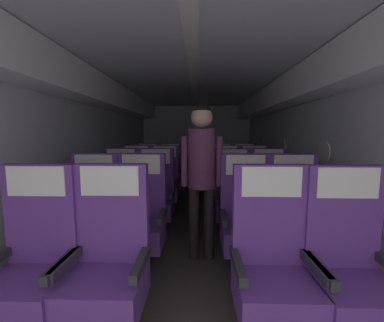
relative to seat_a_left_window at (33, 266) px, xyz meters
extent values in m
cube|color=#3D3833|center=(1.02, 2.08, -0.48)|extent=(3.35, 7.34, 0.02)
cube|color=silver|center=(-0.56, 2.08, 0.60)|extent=(0.08, 6.94, 2.15)
cube|color=silver|center=(2.59, 2.08, 0.60)|extent=(0.08, 6.94, 2.15)
cube|color=silver|center=(1.02, 2.08, 1.68)|extent=(3.23, 6.94, 0.06)
cube|color=#B6BBBB|center=(1.02, 5.57, 0.60)|extent=(3.23, 0.06, 2.15)
cube|color=white|center=(-0.34, 2.08, 1.46)|extent=(0.36, 6.66, 0.36)
cube|color=white|center=(2.37, 2.08, 1.46)|extent=(0.36, 6.66, 0.36)
cube|color=white|center=(1.02, 2.08, 1.64)|extent=(0.12, 6.24, 0.02)
cylinder|color=white|center=(2.55, 1.38, 0.65)|extent=(0.01, 0.26, 0.26)
cylinder|color=white|center=(2.55, 2.77, 0.65)|extent=(0.01, 0.26, 0.26)
cylinder|color=white|center=(2.55, 4.16, 0.65)|extent=(0.01, 0.26, 0.26)
cube|color=#5B3384|center=(0.00, -0.06, -0.14)|extent=(0.49, 0.46, 0.22)
cube|color=#5B3384|center=(0.00, 0.13, 0.32)|extent=(0.49, 0.08, 0.69)
cube|color=#28282D|center=(0.23, -0.06, 0.06)|extent=(0.05, 0.39, 0.06)
cube|color=silver|center=(0.00, 0.08, 0.55)|extent=(0.39, 0.01, 0.20)
cube|color=#5B3384|center=(0.49, -0.04, -0.14)|extent=(0.49, 0.46, 0.22)
cube|color=#5B3384|center=(0.49, 0.15, 0.32)|extent=(0.49, 0.08, 0.69)
cube|color=#28282D|center=(0.72, -0.04, 0.06)|extent=(0.05, 0.39, 0.06)
cube|color=#28282D|center=(0.25, -0.04, 0.06)|extent=(0.05, 0.39, 0.06)
cube|color=silver|center=(0.49, 0.11, 0.55)|extent=(0.39, 0.01, 0.20)
cube|color=#5B3384|center=(2.04, -0.06, -0.14)|extent=(0.49, 0.46, 0.22)
cube|color=#5B3384|center=(2.04, 0.13, 0.32)|extent=(0.49, 0.08, 0.69)
cube|color=#28282D|center=(1.81, -0.06, 0.06)|extent=(0.05, 0.39, 0.06)
cube|color=silver|center=(2.04, 0.08, 0.55)|extent=(0.39, 0.01, 0.20)
cube|color=#5B3384|center=(1.56, -0.04, -0.14)|extent=(0.49, 0.46, 0.22)
cube|color=#5B3384|center=(1.56, 0.15, 0.32)|extent=(0.49, 0.08, 0.69)
cube|color=#28282D|center=(1.79, -0.04, 0.06)|extent=(0.05, 0.39, 0.06)
cube|color=#28282D|center=(1.33, -0.04, 0.06)|extent=(0.05, 0.39, 0.06)
cube|color=silver|center=(1.56, 0.10, 0.55)|extent=(0.39, 0.01, 0.20)
cube|color=#38383D|center=(0.00, 0.82, -0.36)|extent=(0.18, 0.17, 0.22)
cube|color=#5B3384|center=(0.00, 0.82, -0.14)|extent=(0.49, 0.46, 0.22)
cube|color=#5B3384|center=(0.00, 1.01, 0.32)|extent=(0.49, 0.08, 0.69)
cube|color=#28282D|center=(0.24, 0.82, 0.06)|extent=(0.05, 0.39, 0.06)
cube|color=#28282D|center=(-0.23, 0.82, 0.06)|extent=(0.05, 0.39, 0.06)
cube|color=silver|center=(0.00, 0.96, 0.55)|extent=(0.39, 0.01, 0.20)
cube|color=#38383D|center=(0.49, 0.83, -0.36)|extent=(0.18, 0.17, 0.22)
cube|color=#5B3384|center=(0.49, 0.83, -0.14)|extent=(0.49, 0.46, 0.22)
cube|color=#5B3384|center=(0.49, 1.02, 0.32)|extent=(0.49, 0.08, 0.69)
cube|color=#28282D|center=(0.72, 0.83, 0.06)|extent=(0.05, 0.39, 0.06)
cube|color=#28282D|center=(0.26, 0.83, 0.06)|extent=(0.05, 0.39, 0.06)
cube|color=silver|center=(0.49, 0.98, 0.55)|extent=(0.39, 0.01, 0.20)
cube|color=#38383D|center=(2.04, 0.81, -0.36)|extent=(0.18, 0.17, 0.22)
cube|color=#5B3384|center=(2.04, 0.81, -0.14)|extent=(0.49, 0.46, 0.22)
cube|color=#5B3384|center=(2.04, 1.00, 0.32)|extent=(0.49, 0.08, 0.69)
cube|color=#28282D|center=(2.27, 0.81, 0.06)|extent=(0.05, 0.39, 0.06)
cube|color=#28282D|center=(1.80, 0.81, 0.06)|extent=(0.05, 0.39, 0.06)
cube|color=silver|center=(2.04, 0.96, 0.55)|extent=(0.39, 0.01, 0.20)
cube|color=#38383D|center=(1.55, 0.81, -0.36)|extent=(0.18, 0.17, 0.22)
cube|color=#5B3384|center=(1.55, 0.81, -0.14)|extent=(0.49, 0.46, 0.22)
cube|color=#5B3384|center=(1.55, 1.00, 0.32)|extent=(0.49, 0.08, 0.69)
cube|color=#28282D|center=(1.79, 0.81, 0.06)|extent=(0.05, 0.39, 0.06)
cube|color=#28282D|center=(1.32, 0.81, 0.06)|extent=(0.05, 0.39, 0.06)
cube|color=silver|center=(1.55, 0.95, 0.55)|extent=(0.39, 0.01, 0.20)
cube|color=#38383D|center=(0.00, 1.70, -0.36)|extent=(0.18, 0.17, 0.22)
cube|color=#5B3384|center=(0.00, 1.70, -0.14)|extent=(0.49, 0.46, 0.22)
cube|color=#5B3384|center=(0.00, 1.89, 0.32)|extent=(0.49, 0.08, 0.69)
cube|color=#28282D|center=(0.23, 1.70, 0.06)|extent=(0.05, 0.39, 0.06)
cube|color=#28282D|center=(-0.23, 1.70, 0.06)|extent=(0.05, 0.39, 0.06)
cube|color=silver|center=(0.00, 1.85, 0.55)|extent=(0.39, 0.01, 0.20)
cube|color=#38383D|center=(0.49, 1.69, -0.36)|extent=(0.18, 0.17, 0.22)
cube|color=#5B3384|center=(0.49, 1.69, -0.14)|extent=(0.49, 0.46, 0.22)
cube|color=#5B3384|center=(0.49, 1.87, 0.32)|extent=(0.49, 0.08, 0.69)
cube|color=#28282D|center=(0.73, 1.69, 0.06)|extent=(0.05, 0.39, 0.06)
cube|color=#28282D|center=(0.26, 1.69, 0.06)|extent=(0.05, 0.39, 0.06)
cube|color=silver|center=(0.49, 1.83, 0.55)|extent=(0.39, 0.01, 0.20)
cube|color=#38383D|center=(2.05, 1.71, -0.36)|extent=(0.18, 0.17, 0.22)
cube|color=#5B3384|center=(2.05, 1.71, -0.14)|extent=(0.49, 0.46, 0.22)
cube|color=#5B3384|center=(2.05, 1.90, 0.32)|extent=(0.49, 0.08, 0.69)
cube|color=#28282D|center=(2.28, 1.71, 0.06)|extent=(0.05, 0.39, 0.06)
cube|color=#28282D|center=(1.81, 1.71, 0.06)|extent=(0.05, 0.39, 0.06)
cube|color=silver|center=(2.05, 1.85, 0.55)|extent=(0.39, 0.01, 0.20)
cube|color=#38383D|center=(1.55, 1.69, -0.36)|extent=(0.18, 0.17, 0.22)
cube|color=#5B3384|center=(1.55, 1.69, -0.14)|extent=(0.49, 0.46, 0.22)
cube|color=#5B3384|center=(1.55, 1.88, 0.32)|extent=(0.49, 0.08, 0.69)
cube|color=#28282D|center=(1.78, 1.69, 0.06)|extent=(0.05, 0.39, 0.06)
cube|color=#28282D|center=(1.31, 1.69, 0.06)|extent=(0.05, 0.39, 0.06)
cube|color=silver|center=(1.55, 1.83, 0.55)|extent=(0.39, 0.01, 0.20)
cube|color=#38383D|center=(0.00, 2.57, -0.36)|extent=(0.18, 0.17, 0.22)
cube|color=#753D8E|center=(0.00, 2.57, -0.14)|extent=(0.49, 0.46, 0.22)
cube|color=#753D8E|center=(0.00, 2.76, 0.32)|extent=(0.49, 0.08, 0.69)
cube|color=#28282D|center=(0.24, 2.57, 0.06)|extent=(0.05, 0.39, 0.06)
cube|color=#28282D|center=(-0.23, 2.57, 0.06)|extent=(0.05, 0.39, 0.06)
cube|color=silver|center=(0.00, 2.72, 0.55)|extent=(0.39, 0.01, 0.20)
cube|color=#38383D|center=(0.49, 2.56, -0.36)|extent=(0.18, 0.17, 0.22)
cube|color=#753D8E|center=(0.49, 2.56, -0.14)|extent=(0.49, 0.46, 0.22)
cube|color=#753D8E|center=(0.49, 2.75, 0.32)|extent=(0.49, 0.08, 0.69)
cube|color=#28282D|center=(0.72, 2.56, 0.06)|extent=(0.05, 0.39, 0.06)
cube|color=#28282D|center=(0.26, 2.56, 0.06)|extent=(0.05, 0.39, 0.06)
cube|color=silver|center=(0.49, 2.70, 0.55)|extent=(0.39, 0.01, 0.20)
cube|color=#38383D|center=(2.04, 2.57, -0.36)|extent=(0.18, 0.17, 0.22)
cube|color=#753D8E|center=(2.04, 2.57, -0.14)|extent=(0.49, 0.46, 0.22)
cube|color=#753D8E|center=(2.04, 2.76, 0.32)|extent=(0.49, 0.08, 0.69)
cube|color=#28282D|center=(2.28, 2.57, 0.06)|extent=(0.05, 0.39, 0.06)
cube|color=#28282D|center=(1.81, 2.57, 0.06)|extent=(0.05, 0.39, 0.06)
cube|color=silver|center=(2.04, 2.72, 0.55)|extent=(0.39, 0.01, 0.20)
cube|color=#38383D|center=(1.56, 2.58, -0.36)|extent=(0.18, 0.17, 0.22)
cube|color=#753D8E|center=(1.56, 2.58, -0.14)|extent=(0.49, 0.46, 0.22)
cube|color=#753D8E|center=(1.56, 2.77, 0.32)|extent=(0.49, 0.08, 0.69)
cube|color=#28282D|center=(1.79, 2.58, 0.06)|extent=(0.05, 0.39, 0.06)
cube|color=#28282D|center=(1.32, 2.58, 0.06)|extent=(0.05, 0.39, 0.06)
cube|color=silver|center=(1.56, 2.72, 0.55)|extent=(0.39, 0.01, 0.20)
cube|color=#38383D|center=(0.00, 3.44, -0.36)|extent=(0.18, 0.17, 0.22)
cube|color=#753D8E|center=(0.00, 3.44, -0.14)|extent=(0.49, 0.46, 0.22)
cube|color=#753D8E|center=(0.00, 3.63, 0.32)|extent=(0.49, 0.08, 0.69)
cube|color=#28282D|center=(0.24, 3.44, 0.06)|extent=(0.05, 0.39, 0.06)
cube|color=#28282D|center=(-0.23, 3.44, 0.06)|extent=(0.05, 0.39, 0.06)
cube|color=silver|center=(0.00, 3.59, 0.55)|extent=(0.39, 0.01, 0.20)
cube|color=#38383D|center=(0.48, 3.45, -0.36)|extent=(0.18, 0.17, 0.22)
cube|color=#753D8E|center=(0.48, 3.45, -0.14)|extent=(0.49, 0.46, 0.22)
cube|color=#753D8E|center=(0.48, 3.64, 0.32)|extent=(0.49, 0.08, 0.69)
cube|color=#28282D|center=(0.72, 3.45, 0.06)|extent=(0.05, 0.39, 0.06)
cube|color=#28282D|center=(0.25, 3.45, 0.06)|extent=(0.05, 0.39, 0.06)
cube|color=silver|center=(0.48, 3.59, 0.55)|extent=(0.39, 0.01, 0.20)
cube|color=#38383D|center=(2.04, 3.44, -0.36)|extent=(0.18, 0.17, 0.22)
cube|color=#753D8E|center=(2.04, 3.44, -0.14)|extent=(0.49, 0.46, 0.22)
cube|color=#753D8E|center=(2.04, 3.63, 0.32)|extent=(0.49, 0.08, 0.69)
cube|color=#28282D|center=(2.28, 3.44, 0.06)|extent=(0.05, 0.39, 0.06)
cube|color=#28282D|center=(1.81, 3.44, 0.06)|extent=(0.05, 0.39, 0.06)
cube|color=silver|center=(2.04, 3.59, 0.55)|extent=(0.39, 0.01, 0.20)
cube|color=#38383D|center=(1.55, 3.45, -0.36)|extent=(0.18, 0.17, 0.22)
cube|color=#753D8E|center=(1.55, 3.45, -0.14)|extent=(0.49, 0.46, 0.22)
cube|color=#753D8E|center=(1.55, 3.64, 0.32)|extent=(0.49, 0.08, 0.69)
cube|color=#28282D|center=(1.79, 3.45, 0.06)|extent=(0.05, 0.39, 0.06)
cube|color=#28282D|center=(1.32, 3.45, 0.06)|extent=(0.05, 0.39, 0.06)
cube|color=silver|center=(1.55, 3.59, 0.55)|extent=(0.39, 0.01, 0.20)
cylinder|color=black|center=(1.03, 1.02, -0.08)|extent=(0.11, 0.11, 0.78)
cylinder|color=black|center=(1.19, 1.02, -0.08)|extent=(0.11, 0.11, 0.78)
cylinder|color=#5B2D4C|center=(1.11, 1.02, 0.61)|extent=(0.28, 0.28, 0.61)
cylinder|color=#5B2D4C|center=(0.93, 1.02, 0.58)|extent=(0.07, 0.07, 0.52)
cylinder|color=#5B2D4C|center=(1.29, 1.02, 0.58)|extent=(0.07, 0.07, 0.52)
sphere|color=tan|center=(1.11, 1.02, 1.03)|extent=(0.22, 0.22, 0.22)
sphere|color=black|center=(1.11, 1.02, 1.08)|extent=(0.19, 0.19, 0.19)
camera|label=1|loc=(1.08, -1.46, 0.87)|focal=22.48mm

